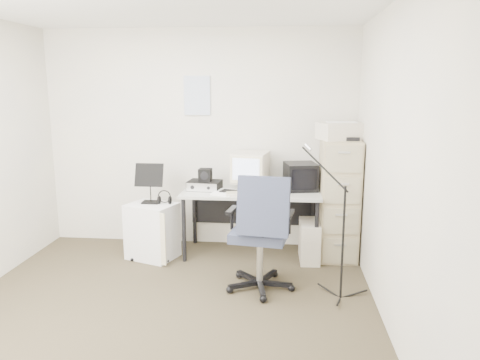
# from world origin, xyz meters

# --- Properties ---
(floor) EXTENTS (3.60, 3.60, 0.01)m
(floor) POSITION_xyz_m (0.00, 0.00, -0.01)
(floor) COLOR #3C351F
(floor) RESTS_ON ground
(wall_back) EXTENTS (3.60, 0.02, 2.50)m
(wall_back) POSITION_xyz_m (0.00, 1.80, 1.25)
(wall_back) COLOR beige
(wall_back) RESTS_ON ground
(wall_front) EXTENTS (3.60, 0.02, 2.50)m
(wall_front) POSITION_xyz_m (0.00, -1.80, 1.25)
(wall_front) COLOR beige
(wall_front) RESTS_ON ground
(wall_right) EXTENTS (0.02, 3.60, 2.50)m
(wall_right) POSITION_xyz_m (1.80, 0.00, 1.25)
(wall_right) COLOR beige
(wall_right) RESTS_ON ground
(wall_calendar) EXTENTS (0.30, 0.02, 0.44)m
(wall_calendar) POSITION_xyz_m (-0.02, 1.79, 1.75)
(wall_calendar) COLOR white
(wall_calendar) RESTS_ON wall_back
(filing_cabinet) EXTENTS (0.40, 0.60, 1.30)m
(filing_cabinet) POSITION_xyz_m (1.58, 1.48, 0.65)
(filing_cabinet) COLOR gray
(filing_cabinet) RESTS_ON floor
(printer) EXTENTS (0.55, 0.46, 0.18)m
(printer) POSITION_xyz_m (1.58, 1.50, 1.39)
(printer) COLOR beige
(printer) RESTS_ON filing_cabinet
(desk) EXTENTS (1.50, 0.70, 0.73)m
(desk) POSITION_xyz_m (0.63, 1.45, 0.36)
(desk) COLOR #9FA09D
(desk) RESTS_ON floor
(crt_monitor) EXTENTS (0.43, 0.44, 0.41)m
(crt_monitor) POSITION_xyz_m (0.61, 1.56, 0.93)
(crt_monitor) COLOR beige
(crt_monitor) RESTS_ON desk
(crt_tv) EXTENTS (0.39, 0.41, 0.30)m
(crt_tv) POSITION_xyz_m (1.16, 1.55, 0.88)
(crt_tv) COLOR black
(crt_tv) RESTS_ON desk
(desk_speaker) EXTENTS (0.09, 0.09, 0.14)m
(desk_speaker) POSITION_xyz_m (0.87, 1.50, 0.80)
(desk_speaker) COLOR beige
(desk_speaker) RESTS_ON desk
(keyboard) EXTENTS (0.49, 0.28, 0.03)m
(keyboard) POSITION_xyz_m (0.59, 1.26, 0.74)
(keyboard) COLOR beige
(keyboard) RESTS_ON desk
(mouse) EXTENTS (0.09, 0.12, 0.03)m
(mouse) POSITION_xyz_m (0.98, 1.24, 0.75)
(mouse) COLOR black
(mouse) RESTS_ON desk
(radio_receiver) EXTENTS (0.38, 0.29, 0.10)m
(radio_receiver) POSITION_xyz_m (0.11, 1.45, 0.78)
(radio_receiver) COLOR black
(radio_receiver) RESTS_ON desk
(radio_speaker) EXTENTS (0.14, 0.14, 0.14)m
(radio_speaker) POSITION_xyz_m (0.12, 1.45, 0.90)
(radio_speaker) COLOR black
(radio_speaker) RESTS_ON radio_receiver
(papers) EXTENTS (0.30, 0.35, 0.02)m
(papers) POSITION_xyz_m (0.36, 1.30, 0.74)
(papers) COLOR white
(papers) RESTS_ON desk
(pc_tower) EXTENTS (0.22, 0.46, 0.43)m
(pc_tower) POSITION_xyz_m (1.27, 1.32, 0.21)
(pc_tower) COLOR beige
(pc_tower) RESTS_ON floor
(office_chair) EXTENTS (0.73, 0.73, 1.11)m
(office_chair) POSITION_xyz_m (0.77, 0.54, 0.56)
(office_chair) COLOR #313649
(office_chair) RESTS_ON floor
(side_cart) EXTENTS (0.59, 0.54, 0.61)m
(side_cart) POSITION_xyz_m (-0.44, 1.24, 0.30)
(side_cart) COLOR silver
(side_cart) RESTS_ON floor
(music_stand) EXTENTS (0.34, 0.25, 0.45)m
(music_stand) POSITION_xyz_m (-0.46, 1.29, 0.83)
(music_stand) COLOR black
(music_stand) RESTS_ON side_cart
(headphones) EXTENTS (0.21, 0.21, 0.03)m
(headphones) POSITION_xyz_m (-0.30, 1.26, 0.66)
(headphones) COLOR black
(headphones) RESTS_ON side_cart
(mic_stand) EXTENTS (0.03, 0.03, 1.34)m
(mic_stand) POSITION_xyz_m (1.51, 0.42, 0.67)
(mic_stand) COLOR black
(mic_stand) RESTS_ON floor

